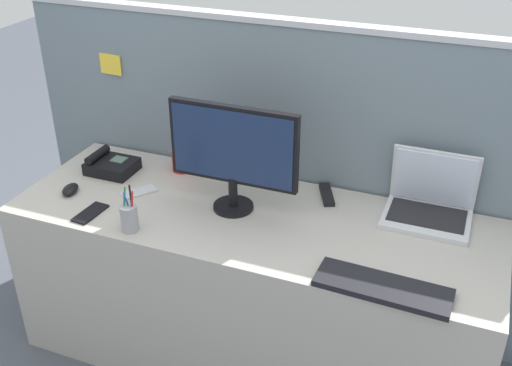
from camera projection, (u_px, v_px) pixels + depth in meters
ground_plane at (252, 351)px, 2.75m from camera, size 10.00×10.00×0.00m
desk at (252, 287)px, 2.58m from camera, size 1.93×0.68×0.72m
cubicle_divider at (283, 176)px, 2.72m from camera, size 2.42×0.08×1.41m
desktop_monitor at (233, 150)px, 2.33m from camera, size 0.52×0.16×0.44m
laptop at (430, 201)px, 2.37m from camera, size 0.33×0.26×0.27m
desk_phone at (111, 165)px, 2.71m from camera, size 0.20×0.16×0.09m
keyboard_main at (383, 288)px, 1.99m from camera, size 0.45×0.17×0.02m
computer_mouse_right_hand at (70, 189)px, 2.55m from camera, size 0.08×0.11×0.03m
pen_cup at (129, 217)px, 2.28m from camera, size 0.07×0.07×0.19m
cell_phone_silver_slab at (139, 192)px, 2.55m from camera, size 0.14×0.15×0.01m
cell_phone_black_slab at (90, 213)px, 2.41m from camera, size 0.08×0.16×0.01m
tv_remote at (327, 194)px, 2.53m from camera, size 0.11×0.17×0.02m
coffee_mug at (183, 161)px, 2.71m from camera, size 0.13×0.09×0.09m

